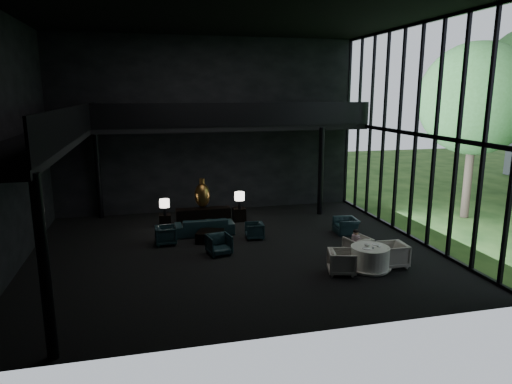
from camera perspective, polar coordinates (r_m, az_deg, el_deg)
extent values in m
cube|color=black|center=(16.42, -2.77, -7.32)|extent=(14.00, 12.00, 0.02)
cube|color=black|center=(15.65, -3.09, 21.44)|extent=(14.00, 12.00, 0.02)
cube|color=black|center=(21.44, -5.91, 8.22)|extent=(14.00, 0.04, 8.00)
cube|color=black|center=(9.74, 3.62, 3.32)|extent=(14.00, 0.04, 8.00)
cube|color=black|center=(15.83, -28.80, 5.31)|extent=(0.04, 12.00, 8.00)
cube|color=black|center=(15.60, -25.24, 5.57)|extent=(2.00, 12.00, 0.25)
cube|color=black|center=(20.61, -2.75, 8.10)|extent=(12.00, 2.00, 0.25)
cube|color=black|center=(15.38, -21.77, 8.04)|extent=(0.06, 12.00, 1.00)
cube|color=black|center=(19.60, -2.21, 9.65)|extent=(12.00, 0.06, 1.00)
cylinder|color=black|center=(10.36, -24.95, -8.75)|extent=(0.24, 0.24, 4.00)
cylinder|color=black|center=(21.30, -19.13, 2.15)|extent=(0.24, 0.24, 4.00)
cylinder|color=black|center=(20.96, 8.10, 2.55)|extent=(0.24, 0.24, 4.00)
cylinder|color=#382D23|center=(22.28, 25.12, 3.26)|extent=(0.36, 0.36, 4.90)
sphere|color=#2B5E21|center=(22.07, 25.79, 10.45)|extent=(4.80, 4.80, 4.80)
cube|color=black|center=(19.49, -6.59, -3.08)|extent=(2.30, 0.52, 0.73)
ellipsoid|color=olive|center=(19.50, -6.74, -0.41)|extent=(0.66, 0.66, 1.03)
cylinder|color=olive|center=(19.37, -6.78, 1.37)|extent=(0.23, 0.23, 0.21)
cube|color=black|center=(19.55, -11.30, -3.50)|extent=(0.48, 0.48, 0.53)
cylinder|color=black|center=(19.28, -11.34, -2.37)|extent=(0.12, 0.12, 0.36)
cylinder|color=white|center=(19.19, -11.38, -1.38)|extent=(0.41, 0.41, 0.33)
cube|color=black|center=(20.01, -2.13, -2.80)|extent=(0.53, 0.53, 0.58)
cylinder|color=black|center=(19.77, -2.06, -1.55)|extent=(0.13, 0.13, 0.38)
cylinder|color=white|center=(19.68, -2.07, -0.52)|extent=(0.44, 0.44, 0.35)
imported|color=#1B2D34|center=(18.18, -6.47, -3.78)|extent=(2.55, 0.78, 0.99)
imported|color=#16292C|center=(17.26, -11.20, -5.24)|extent=(0.72, 0.76, 0.75)
imported|color=#1D2E36|center=(17.60, -0.20, -4.90)|extent=(0.60, 0.63, 0.61)
imported|color=black|center=(15.95, -4.65, -6.43)|extent=(0.90, 0.87, 0.80)
imported|color=black|center=(18.58, 11.19, -4.00)|extent=(0.59, 0.87, 0.73)
cube|color=black|center=(17.38, -5.75, -5.53)|extent=(1.20, 1.20, 0.41)
cylinder|color=white|center=(15.06, 14.03, -8.02)|extent=(1.21, 1.21, 0.75)
cone|color=white|center=(15.17, 13.97, -9.18)|extent=(1.38, 1.38, 0.10)
imported|color=#B5AEA6|center=(16.01, 12.62, -6.60)|extent=(0.93, 0.89, 0.81)
imported|color=#ABA297|center=(15.48, 16.69, -7.22)|extent=(0.90, 0.96, 0.95)
imported|color=#9C9A95|center=(14.52, 10.69, -8.36)|extent=(1.00, 1.04, 0.88)
cylinder|color=#EF99C8|center=(15.83, 12.34, -5.92)|extent=(0.26, 0.26, 0.38)
sphere|color=#D8A884|center=(15.75, 12.39, -4.94)|extent=(0.19, 0.19, 0.19)
ellipsoid|color=black|center=(15.74, 12.39, -4.84)|extent=(0.20, 0.20, 0.13)
cylinder|color=white|center=(14.74, 13.64, -6.87)|extent=(0.31, 0.31, 0.02)
cylinder|color=white|center=(15.18, 14.74, -6.37)|extent=(0.28, 0.28, 0.02)
cylinder|color=white|center=(15.02, 15.11, -6.60)|extent=(0.16, 0.16, 0.01)
cylinder|color=white|center=(14.97, 15.00, -6.52)|extent=(0.09, 0.09, 0.06)
ellipsoid|color=white|center=(14.95, 13.73, -6.46)|extent=(0.17, 0.17, 0.09)
cylinder|color=#99999E|center=(14.78, 14.43, -6.76)|extent=(0.07, 0.07, 0.07)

